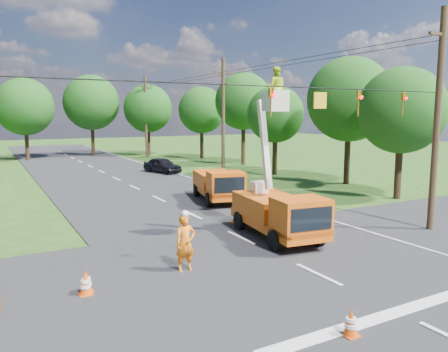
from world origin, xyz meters
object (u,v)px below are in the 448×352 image
distant_car (162,165)px  tree_far_c (148,109)px  pole_right_mid (223,117)px  tree_right_a (402,111)px  tree_far_a (25,107)px  pole_right_near (437,119)px  tree_right_e (202,110)px  tree_right_b (349,100)px  tree_right_d (244,101)px  tree_far_b (91,103)px  second_truck (218,184)px  traffic_cone_4 (86,282)px  bucket_truck (278,202)px  traffic_cone_2 (236,216)px  traffic_cone_3 (242,199)px  ground_worker (185,243)px  traffic_cone_5 (85,284)px  pole_right_far (146,116)px  tree_right_c (275,115)px  traffic_cone_7 (207,185)px

distant_car → tree_far_c: size_ratio=0.45×
pole_right_mid → tree_right_a: (5.00, -14.00, 0.46)m
distant_car → tree_far_a: 21.35m
pole_right_near → tree_right_e: 35.41m
pole_right_mid → tree_right_b: bearing=-50.9°
tree_right_d → tree_far_b: 21.52m
pole_right_mid → tree_far_a: 26.69m
tree_far_a → tree_far_b: 8.27m
distant_car → second_truck: bearing=-115.0°
traffic_cone_4 → tree_right_e: 40.89m
tree_right_d → second_truck: bearing=-125.8°
distant_car → pole_right_mid: pole_right_mid is taller
bucket_truck → traffic_cone_2: (-0.28, 3.12, -1.23)m
tree_right_a → tree_right_e: (0.30, 29.00, 0.25)m
distant_car → pole_right_mid: 7.53m
pole_right_mid → tree_far_c: pole_right_mid is taller
tree_right_e → traffic_cone_3: bearing=-111.3°
ground_worker → tree_right_d: tree_right_d is taller
ground_worker → traffic_cone_5: bearing=-173.7°
bucket_truck → tree_far_a: size_ratio=0.77×
ground_worker → pole_right_near: (12.20, -0.52, 4.11)m
traffic_cone_5 → tree_far_c: tree_far_c is taller
tree_right_b → distant_car: bearing=128.5°
bucket_truck → pole_right_far: 38.51m
pole_right_near → tree_right_c: bearing=76.1°
ground_worker → tree_far_a: bearing=91.1°
traffic_cone_7 → pole_right_mid: 8.29m
ground_worker → pole_right_far: (12.20, 39.48, 4.11)m
distant_car → tree_right_b: (10.21, -12.84, 5.74)m
second_truck → tree_far_b: 34.84m
tree_right_c → tree_far_c: 23.31m
traffic_cone_2 → pole_right_mid: pole_right_mid is taller
traffic_cone_3 → tree_right_e: bearing=68.7°
bucket_truck → pole_right_far: (7.04, 37.69, 3.52)m
traffic_cone_3 → traffic_cone_4: bearing=-141.0°
traffic_cone_3 → pole_right_far: size_ratio=0.07×
second_truck → pole_right_far: bearing=93.1°
traffic_cone_3 → ground_worker: bearing=-131.1°
ground_worker → pole_right_near: pole_right_near is taller
traffic_cone_5 → tree_right_d: 35.29m
tree_right_c → tree_right_e: bearing=87.9°
tree_right_a → tree_far_b: (-10.50, 39.00, 1.25)m
traffic_cone_4 → tree_right_e: (20.87, 34.73, 5.45)m
tree_far_b → tree_far_c: 7.20m
pole_right_mid → tree_right_e: pole_right_mid is taller
bucket_truck → pole_right_near: (7.04, -2.31, 3.52)m
pole_right_near → pole_right_far: bearing=90.0°
tree_far_b → traffic_cone_4: bearing=-102.7°
traffic_cone_3 → traffic_cone_5: same height
traffic_cone_2 → pole_right_near: (7.33, -5.43, 4.75)m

